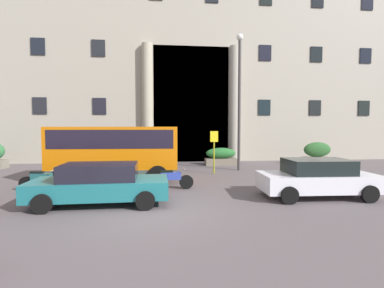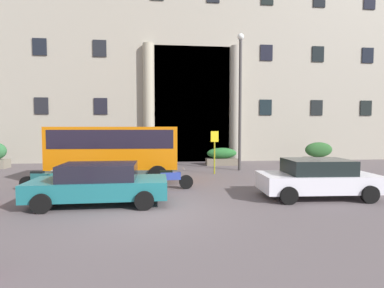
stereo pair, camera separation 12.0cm
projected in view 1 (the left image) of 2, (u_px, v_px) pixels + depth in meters
ground_plane at (152, 214)px, 9.01m from camera, size 80.00×64.00×0.12m
office_building_facade at (157, 50)px, 25.81m from camera, size 41.84×9.67×19.08m
orange_minibus at (116, 148)px, 14.17m from camera, size 6.10×2.98×2.67m
bus_stop_sign at (214, 147)px, 16.28m from camera, size 0.44×0.08×2.42m
hedge_planter_far_west at (317, 154)px, 20.25m from camera, size 2.06×0.75×1.60m
hedge_planter_west at (221, 157)px, 20.16m from camera, size 2.18×0.83×1.21m
parked_compact_extra at (317, 178)px, 10.85m from camera, size 4.31×2.16×1.44m
parked_sedan_second at (100, 184)px, 9.85m from camera, size 4.61×2.10×1.40m
motorcycle_far_end at (40, 180)px, 11.89m from camera, size 1.90×0.56×0.89m
motorcycle_near_kerb at (170, 179)px, 12.20m from camera, size 1.94×0.55×0.89m
lamppost_plaza_centre at (239, 92)px, 17.48m from camera, size 0.40×0.40×8.26m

